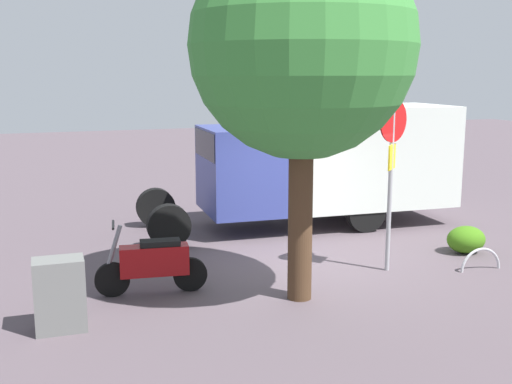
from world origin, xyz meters
The scene contains 8 objects.
ground_plane centered at (0.00, 0.00, 0.00)m, with size 60.00×60.00×0.00m, color #52464D.
box_truck_near centered at (-1.80, -2.83, 1.56)m, with size 7.40×2.58×2.79m.
motorcycle centered at (2.97, 0.54, 0.52)m, with size 1.81×0.59×1.20m.
stop_sign centered at (-1.25, 0.80, 2.07)m, with size 0.71×0.33×3.10m.
street_tree centered at (0.84, 1.56, 3.92)m, with size 3.41×3.41×5.65m.
utility_cabinet centered at (4.48, 1.57, 0.51)m, with size 0.69×0.46×1.03m, color slate.
bike_rack_hoop centered at (-2.85, 1.39, 0.00)m, with size 0.85×0.85×0.05m, color #B7B7BC.
shrub_near_sign centered at (-3.34, 0.35, 0.27)m, with size 0.79×0.65×0.54m, color #3C7115.
Camera 1 is at (4.79, 10.28, 3.53)m, focal length 44.12 mm.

